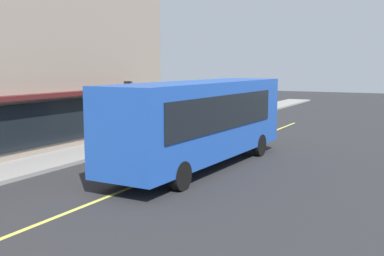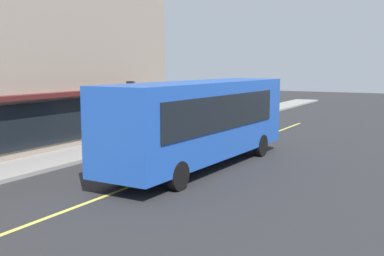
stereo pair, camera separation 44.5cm
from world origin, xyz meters
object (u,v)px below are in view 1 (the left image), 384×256
Objects in this scene: car_teal at (213,121)px; pedestrian_at_corner at (142,118)px; bus at (202,119)px; traffic_light at (129,97)px.

pedestrian_at_corner is (-3.41, 2.88, 0.40)m from car_teal.
car_teal is at bearing 22.33° from bus.
traffic_light is at bearing -158.68° from pedestrian_at_corner.
traffic_light is at bearing 63.62° from bus.
pedestrian_at_corner is at bearing 139.75° from car_teal.
pedestrian_at_corner is (5.62, 6.59, -0.84)m from bus.
traffic_light is (2.70, 5.45, 0.55)m from bus.
traffic_light reaches higher than pedestrian_at_corner.
bus reaches higher than car_teal.
traffic_light reaches higher than car_teal.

